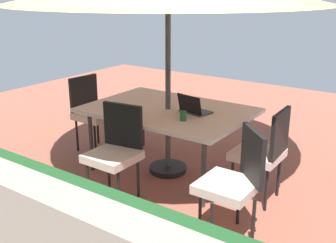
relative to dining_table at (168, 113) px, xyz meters
name	(u,v)px	position (x,y,z in m)	size (l,w,h in m)	color
ground_plane	(168,172)	(0.00, 0.00, -0.74)	(10.00, 10.00, 0.02)	#935442
dining_table	(168,113)	(0.00, 0.00, 0.00)	(1.82, 1.27, 0.77)	silver
chair_west	(264,150)	(-1.17, 0.03, -0.17)	(0.47, 0.46, 0.98)	beige
chair_east	(92,110)	(1.21, 0.00, -0.17)	(0.48, 0.47, 0.98)	beige
chair_northwest	(235,179)	(-1.23, 0.78, -0.17)	(0.59, 0.59, 0.98)	beige
chair_north	(116,149)	(0.05, 0.84, -0.17)	(0.48, 0.49, 0.98)	beige
laptop	(194,109)	(-0.33, -0.02, 0.10)	(0.36, 0.30, 0.21)	#2D2D33
cup	(183,116)	(-0.38, 0.27, 0.10)	(0.07, 0.07, 0.10)	#286B33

